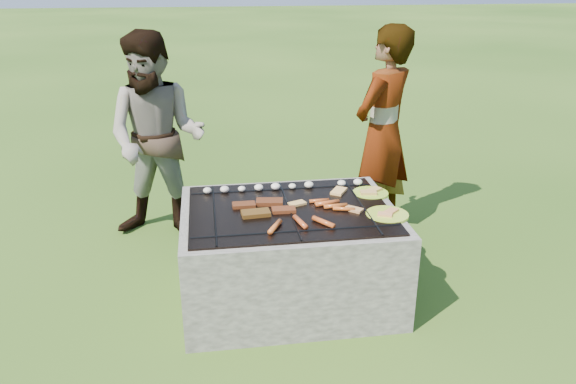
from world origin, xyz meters
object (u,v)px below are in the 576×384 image
bystander (157,139)px  plate_near (387,215)px  plate_far (371,193)px  fire_pit (289,257)px  cook (383,132)px

bystander → plate_near: bearing=-25.4°
plate_far → bystander: (-1.40, 0.87, 0.17)m
fire_pit → bystander: size_ratio=0.83×
fire_pit → cook: size_ratio=0.81×
fire_pit → cook: (0.86, 0.91, 0.52)m
fire_pit → plate_near: bearing=-16.9°
plate_far → bystander: 1.66m
bystander → fire_pit: bearing=-35.7°
plate_far → plate_near: bearing=-90.0°
plate_near → cook: bearing=74.5°
fire_pit → cook: bearing=46.6°
plate_far → cook: bearing=67.8°
cook → plate_far: bearing=27.1°
cook → plate_near: bearing=33.9°
plate_near → bystander: bystander is taller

